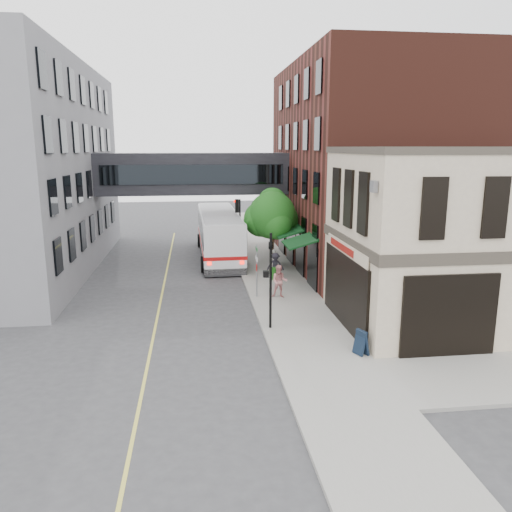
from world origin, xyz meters
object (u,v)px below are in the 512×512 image
object	(u,v)px
sandwich_board	(361,342)
pedestrian_c	(275,266)
bus	(219,232)
pedestrian_b	(280,281)
pedestrian_a	(274,260)
newspaper_box	(276,274)

from	to	relation	value
sandwich_board	pedestrian_c	bearing A→B (deg)	74.23
bus	sandwich_board	size ratio (longest dim) A/B	12.57
bus	pedestrian_c	xyz separation A→B (m)	(3.20, -7.51, -0.97)
pedestrian_b	sandwich_board	xyz separation A→B (m)	(1.96, -8.22, -0.41)
pedestrian_b	pedestrian_a	bearing A→B (deg)	97.82
pedestrian_b	pedestrian_c	bearing A→B (deg)	98.25
pedestrian_c	sandwich_board	size ratio (longest dim) A/B	1.62
pedestrian_c	sandwich_board	bearing A→B (deg)	-79.43
sandwich_board	pedestrian_a	bearing A→B (deg)	72.34
bus	pedestrian_a	distance (m)	6.70
newspaper_box	sandwich_board	xyz separation A→B (m)	(1.54, -11.95, 0.11)
bus	pedestrian_a	world-z (taller)	bus
pedestrian_b	newspaper_box	xyz separation A→B (m)	(0.41, 3.73, -0.52)
pedestrian_c	pedestrian_b	bearing A→B (deg)	-92.55
pedestrian_c	newspaper_box	size ratio (longest dim) A/B	2.07
bus	pedestrian_b	world-z (taller)	bus
bus	pedestrian_c	bearing A→B (deg)	-66.90
bus	pedestrian_c	distance (m)	8.22
pedestrian_a	bus	bearing A→B (deg)	98.44
pedestrian_a	pedestrian_b	world-z (taller)	pedestrian_b
pedestrian_a	sandwich_board	distance (m)	14.25
pedestrian_a	pedestrian_c	xyz separation A→B (m)	(-0.24, -1.86, 0.08)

